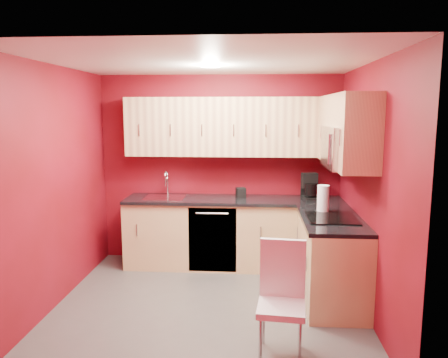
# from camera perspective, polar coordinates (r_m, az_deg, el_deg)

# --- Properties ---
(floor) EXTENTS (3.20, 3.20, 0.00)m
(floor) POSITION_cam_1_polar(r_m,az_deg,el_deg) (4.80, -1.99, -16.10)
(floor) COLOR #474543
(floor) RESTS_ON ground
(ceiling) EXTENTS (3.20, 3.20, 0.00)m
(ceiling) POSITION_cam_1_polar(r_m,az_deg,el_deg) (4.38, -2.17, 15.07)
(ceiling) COLOR white
(ceiling) RESTS_ON wall_back
(wall_back) EXTENTS (3.20, 0.00, 3.20)m
(wall_back) POSITION_cam_1_polar(r_m,az_deg,el_deg) (5.90, -0.51, 1.31)
(wall_back) COLOR maroon
(wall_back) RESTS_ON floor
(wall_front) EXTENTS (3.20, 0.00, 3.20)m
(wall_front) POSITION_cam_1_polar(r_m,az_deg,el_deg) (2.97, -5.20, -6.33)
(wall_front) COLOR maroon
(wall_front) RESTS_ON floor
(wall_left) EXTENTS (0.00, 3.00, 3.00)m
(wall_left) POSITION_cam_1_polar(r_m,az_deg,el_deg) (4.86, -21.19, -0.93)
(wall_left) COLOR maroon
(wall_left) RESTS_ON floor
(wall_right) EXTENTS (0.00, 3.00, 3.00)m
(wall_right) POSITION_cam_1_polar(r_m,az_deg,el_deg) (4.54, 18.45, -1.44)
(wall_right) COLOR maroon
(wall_right) RESTS_ON floor
(base_cabinets_back) EXTENTS (2.80, 0.60, 0.87)m
(base_cabinets_back) POSITION_cam_1_polar(r_m,az_deg,el_deg) (5.76, 1.26, -7.18)
(base_cabinets_back) COLOR #E1C480
(base_cabinets_back) RESTS_ON floor
(base_cabinets_right) EXTENTS (0.60, 1.30, 0.87)m
(base_cabinets_right) POSITION_cam_1_polar(r_m,az_deg,el_deg) (4.92, 13.81, -10.28)
(base_cabinets_right) COLOR #E1C480
(base_cabinets_right) RESTS_ON floor
(countertop_back) EXTENTS (2.80, 0.63, 0.04)m
(countertop_back) POSITION_cam_1_polar(r_m,az_deg,el_deg) (5.63, 1.26, -2.77)
(countertop_back) COLOR black
(countertop_back) RESTS_ON base_cabinets_back
(countertop_right) EXTENTS (0.63, 1.27, 0.04)m
(countertop_right) POSITION_cam_1_polar(r_m,az_deg,el_deg) (4.77, 13.86, -5.17)
(countertop_right) COLOR black
(countertop_right) RESTS_ON base_cabinets_right
(upper_cabinets_back) EXTENTS (2.80, 0.35, 0.75)m
(upper_cabinets_back) POSITION_cam_1_polar(r_m,az_deg,el_deg) (5.66, 1.37, 6.83)
(upper_cabinets_back) COLOR #D9B57B
(upper_cabinets_back) RESTS_ON wall_back
(upper_cabinets_right) EXTENTS (0.35, 1.55, 0.75)m
(upper_cabinets_right) POSITION_cam_1_polar(r_m,az_deg,el_deg) (4.86, 15.53, 6.91)
(upper_cabinets_right) COLOR #D9B57B
(upper_cabinets_right) RESTS_ON wall_right
(microwave) EXTENTS (0.42, 0.76, 0.42)m
(microwave) POSITION_cam_1_polar(r_m,az_deg,el_deg) (4.63, 15.62, 4.01)
(microwave) COLOR silver
(microwave) RESTS_ON upper_cabinets_right
(cooktop) EXTENTS (0.50, 0.55, 0.01)m
(cooktop) POSITION_cam_1_polar(r_m,az_deg,el_deg) (4.73, 13.88, -4.98)
(cooktop) COLOR black
(cooktop) RESTS_ON countertop_right
(sink) EXTENTS (0.52, 0.42, 0.35)m
(sink) POSITION_cam_1_polar(r_m,az_deg,el_deg) (5.76, -7.72, -2.05)
(sink) COLOR silver
(sink) RESTS_ON countertop_back
(dishwasher_front) EXTENTS (0.60, 0.02, 0.82)m
(dishwasher_front) POSITION_cam_1_polar(r_m,az_deg,el_deg) (5.50, -1.52, -7.96)
(dishwasher_front) COLOR black
(dishwasher_front) RESTS_ON base_cabinets_back
(downlight) EXTENTS (0.20, 0.20, 0.01)m
(downlight) POSITION_cam_1_polar(r_m,az_deg,el_deg) (4.67, -1.76, 14.50)
(downlight) COLOR white
(downlight) RESTS_ON ceiling
(coffee_maker) EXTENTS (0.24, 0.30, 0.33)m
(coffee_maker) POSITION_cam_1_polar(r_m,az_deg,el_deg) (5.67, 11.28, -0.97)
(coffee_maker) COLOR black
(coffee_maker) RESTS_ON countertop_back
(napkin_holder) EXTENTS (0.15, 0.15, 0.13)m
(napkin_holder) POSITION_cam_1_polar(r_m,az_deg,el_deg) (5.69, 2.21, -1.80)
(napkin_holder) COLOR black
(napkin_holder) RESTS_ON countertop_back
(paper_towel) EXTENTS (0.18, 0.18, 0.30)m
(paper_towel) POSITION_cam_1_polar(r_m,az_deg,el_deg) (4.98, 12.81, -2.53)
(paper_towel) COLOR white
(paper_towel) RESTS_ON countertop_right
(dining_chair) EXTENTS (0.42, 0.44, 0.96)m
(dining_chair) POSITION_cam_1_polar(r_m,az_deg,el_deg) (3.75, 7.51, -15.58)
(dining_chair) COLOR white
(dining_chair) RESTS_ON floor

